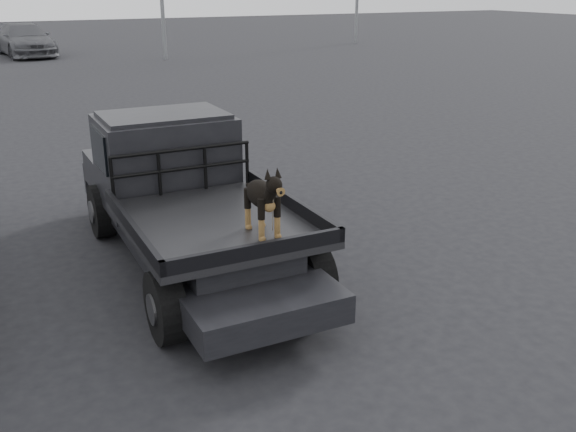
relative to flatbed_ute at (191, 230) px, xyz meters
name	(u,v)px	position (x,y,z in m)	size (l,w,h in m)	color
ground	(217,318)	(-0.22, -1.49, -0.46)	(120.00, 120.00, 0.00)	black
flatbed_ute	(191,230)	(0.00, 0.00, 0.00)	(2.00, 5.40, 0.92)	black
ute_cab	(165,145)	(0.00, 0.95, 0.90)	(1.72, 1.30, 0.88)	black
headache_rack	(183,171)	(0.00, 0.20, 0.74)	(1.80, 0.08, 0.55)	black
dog	(262,200)	(0.31, -1.55, 0.83)	(0.32, 0.60, 0.74)	black
distant_car_b	(25,40)	(0.59, 27.32, 0.30)	(2.14, 5.26, 1.53)	#4E4E53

